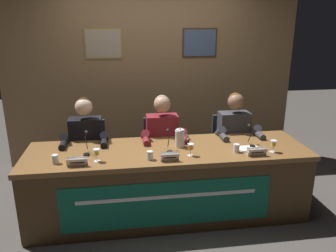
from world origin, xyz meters
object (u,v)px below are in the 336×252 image
object	(u,v)px
juice_glass_right	(273,144)
panelist_left	(86,144)
chair_left	(89,160)
document_stack_right	(249,148)
microphone_left	(86,147)
chair_right	(229,152)
nameplate_right	(257,152)
water_cup_right	(236,149)
water_cup_center	(150,156)
water_cup_left	(55,160)
microphone_right	(251,139)
microphone_center	(169,145)
conference_table	(169,175)
juice_glass_center	(191,147)
nameplate_left	(77,162)
juice_glass_left	(97,153)
nameplate_center	(170,157)
water_pitcher_central	(180,138)
panelist_right	(236,136)
panelist_center	(163,140)
chair_center	(161,156)

from	to	relation	value
juice_glass_right	panelist_left	bearing A→B (deg)	161.66
chair_left	document_stack_right	distance (m)	1.86
microphone_left	chair_right	xyz separation A→B (m)	(1.68, 0.61, -0.39)
nameplate_right	water_cup_right	size ratio (longest dim) A/B	2.24
panelist_left	water_cup_right	bearing A→B (deg)	-20.77
water_cup_center	juice_glass_right	world-z (taller)	juice_glass_right
water_cup_left	microphone_right	bearing A→B (deg)	5.10
nameplate_right	microphone_center	bearing A→B (deg)	165.12
conference_table	chair_right	bearing A→B (deg)	39.30
chair_left	juice_glass_center	xyz separation A→B (m)	(1.06, -0.80, 0.41)
nameplate_left	microphone_center	size ratio (longest dim) A/B	0.87
juice_glass_left	nameplate_center	distance (m)	0.68
nameplate_center	document_stack_right	size ratio (longest dim) A/B	0.81
chair_right	water_pitcher_central	xyz separation A→B (m)	(-0.73, -0.55, 0.41)
panelist_right	panelist_center	bearing A→B (deg)	180.00
water_cup_center	microphone_center	xyz separation A→B (m)	(0.21, 0.17, 0.04)
chair_center	water_cup_center	world-z (taller)	chair_center
chair_left	juice_glass_right	size ratio (longest dim) A/B	7.10
nameplate_center	panelist_right	size ratio (longest dim) A/B	0.15
panelist_left	juice_glass_right	xyz separation A→B (m)	(1.90, -0.63, 0.13)
panelist_left	chair_right	size ratio (longest dim) A/B	1.37
microphone_center	juice_glass_right	size ratio (longest dim) A/B	1.74
panelist_left	chair_center	distance (m)	0.93
nameplate_center	microphone_center	bearing A→B (deg)	83.26
panelist_left	water_cup_right	distance (m)	1.64
nameplate_center	water_cup_right	size ratio (longest dim) A/B	2.07
nameplate_left	chair_center	world-z (taller)	chair_center
panelist_right	water_pitcher_central	bearing A→B (deg)	-154.31
water_cup_center	water_cup_right	xyz separation A→B (m)	(0.88, 0.06, 0.00)
water_cup_center	nameplate_right	size ratio (longest dim) A/B	0.45
chair_left	panelist_left	world-z (taller)	panelist_left
chair_center	water_cup_right	xyz separation A→B (m)	(0.67, -0.78, 0.36)
chair_center	juice_glass_right	world-z (taller)	chair_center
nameplate_center	panelist_right	bearing A→B (deg)	38.14
panelist_center	chair_right	xyz separation A→B (m)	(0.87, 0.20, -0.28)
panelist_left	water_cup_left	bearing A→B (deg)	-109.75
chair_left	juice_glass_center	world-z (taller)	chair_left
conference_table	juice_glass_center	size ratio (longest dim) A/B	23.35
juice_glass_left	chair_right	size ratio (longest dim) A/B	0.14
chair_left	chair_right	size ratio (longest dim) A/B	1.00
conference_table	microphone_right	world-z (taller)	microphone_right
water_cup_center	nameplate_right	distance (m)	1.05
juice_glass_left	nameplate_left	bearing A→B (deg)	-155.06
nameplate_center	document_stack_right	world-z (taller)	nameplate_center
nameplate_right	chair_left	bearing A→B (deg)	152.27
chair_center	juice_glass_right	bearing A→B (deg)	-38.68
document_stack_right	chair_left	bearing A→B (deg)	157.04
conference_table	nameplate_left	xyz separation A→B (m)	(-0.88, -0.18, 0.28)
juice_glass_right	water_cup_right	distance (m)	0.37
juice_glass_center	microphone_center	xyz separation A→B (m)	(-0.19, 0.13, -0.01)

